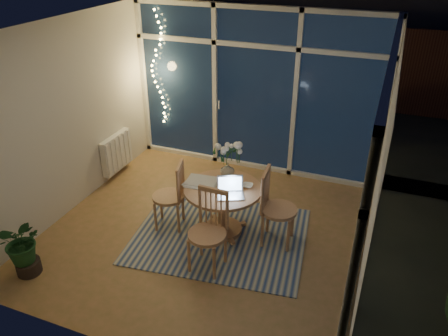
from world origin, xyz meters
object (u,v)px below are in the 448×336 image
at_px(chair_left, 168,195).
at_px(chair_front, 207,233).
at_px(laptop, 231,188).
at_px(dining_table, 223,210).
at_px(chair_right, 279,208).
at_px(potted_plant, 23,246).
at_px(flower_vase, 227,169).

relative_size(chair_left, chair_front, 0.96).
xyz_separation_m(chair_front, laptop, (0.07, 0.57, 0.29)).
relative_size(chair_left, laptop, 2.99).
bearing_deg(chair_left, dining_table, 85.70).
bearing_deg(chair_front, chair_left, 146.11).
bearing_deg(chair_right, laptop, 105.09).
bearing_deg(chair_left, laptop, 74.31).
bearing_deg(chair_left, potted_plant, -52.48).
relative_size(chair_left, potted_plant, 1.27).
relative_size(chair_left, flower_vase, 4.59).
xyz_separation_m(laptop, flower_vase, (-0.21, 0.45, -0.01)).
height_order(laptop, flower_vase, laptop).
height_order(laptop, potted_plant, laptop).
xyz_separation_m(chair_right, chair_front, (-0.63, -0.77, -0.01)).
xyz_separation_m(chair_front, potted_plant, (-1.90, -0.84, -0.12)).
distance_m(chair_right, potted_plant, 3.01).
bearing_deg(laptop, chair_right, -5.54).
bearing_deg(laptop, chair_front, -121.55).
bearing_deg(chair_right, chair_front, 136.47).
bearing_deg(potted_plant, chair_left, 52.27).
height_order(chair_left, chair_right, chair_right).
relative_size(laptop, flower_vase, 1.54).
relative_size(dining_table, chair_front, 0.98).
height_order(chair_right, potted_plant, chair_right).
distance_m(laptop, potted_plant, 2.46).
height_order(dining_table, laptop, laptop).
height_order(chair_right, laptop, chair_right).
bearing_deg(flower_vase, dining_table, -79.60).
bearing_deg(dining_table, chair_right, 3.94).
xyz_separation_m(dining_table, chair_left, (-0.71, -0.13, 0.15)).
distance_m(chair_front, potted_plant, 2.08).
height_order(chair_front, flower_vase, chair_front).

